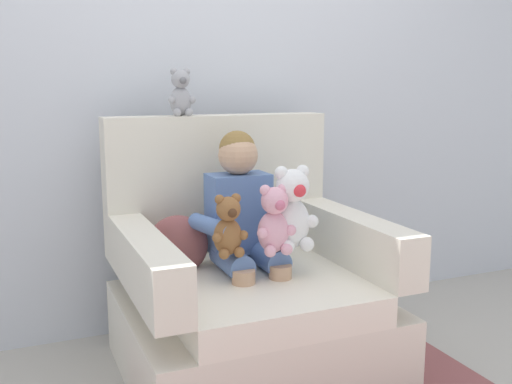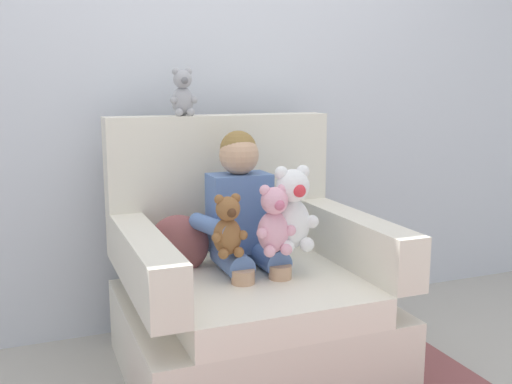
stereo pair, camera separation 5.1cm
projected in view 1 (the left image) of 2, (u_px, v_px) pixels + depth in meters
The scene contains 9 objects.
ground_plane at pixel (252, 371), 2.53m from camera, with size 8.00×8.00×0.00m, color #ADA89E.
back_wall at pixel (198, 67), 2.91m from camera, with size 6.00×0.10×2.60m, color silver.
armchair at pixel (247, 294), 2.52m from camera, with size 1.05×0.96×1.08m.
seated_child at pixel (244, 219), 2.48m from camera, with size 0.45×0.39×0.82m.
plush_brown at pixel (228, 227), 2.29m from camera, with size 0.15×0.12×0.25m.
plush_pink at pixel (274, 221), 2.32m from camera, with size 0.17×0.14×0.28m.
plush_white at pixel (292, 211), 2.38m from camera, with size 0.21×0.17×0.35m.
plush_grey_on_backrest at pixel (181, 94), 2.61m from camera, with size 0.13×0.10×0.21m.
throw_pillow at pixel (178, 245), 2.49m from camera, with size 0.26×0.12×0.26m, color #8C4C4C.
Camera 1 is at (-0.90, -2.17, 1.22)m, focal length 41.26 mm.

